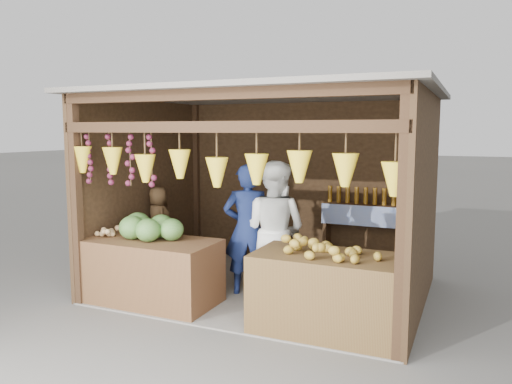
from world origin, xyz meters
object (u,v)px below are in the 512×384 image
(counter_left, at_px, (151,271))
(counter_right, at_px, (327,294))
(man_standing, at_px, (248,230))
(woman_standing, at_px, (275,230))
(vendor_seated, at_px, (158,221))

(counter_left, bearing_deg, counter_right, -0.42)
(man_standing, bearing_deg, counter_left, 16.78)
(woman_standing, bearing_deg, man_standing, 19.01)
(woman_standing, relative_size, vendor_seated, 1.75)
(counter_left, relative_size, man_standing, 0.96)
(counter_left, height_order, counter_right, counter_right)
(man_standing, bearing_deg, woman_standing, 167.42)
(counter_right, relative_size, woman_standing, 0.88)
(counter_right, height_order, man_standing, man_standing)
(vendor_seated, bearing_deg, man_standing, -151.36)
(counter_right, distance_m, woman_standing, 1.36)
(counter_right, relative_size, man_standing, 0.90)
(counter_right, bearing_deg, counter_left, 179.58)
(counter_left, bearing_deg, woman_standing, 32.42)
(counter_right, height_order, woman_standing, woman_standing)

